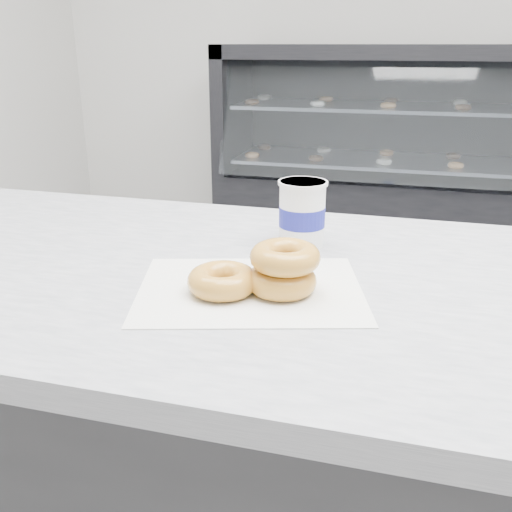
{
  "coord_description": "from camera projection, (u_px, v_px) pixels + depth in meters",
  "views": [
    {
      "loc": [
        -0.05,
        -1.44,
        1.25
      ],
      "look_at": [
        -0.26,
        -0.66,
        0.95
      ],
      "focal_mm": 40.0,
      "sensor_mm": 36.0,
      "label": 1
    }
  ],
  "objects": [
    {
      "name": "donut_single",
      "position": [
        223.0,
        281.0,
        0.85
      ],
      "size": [
        0.13,
        0.13,
        0.04
      ],
      "primitive_type": "torus",
      "rotation": [
        0.0,
        0.0,
        0.28
      ],
      "color": "gold",
      "rests_on": "wax_paper"
    },
    {
      "name": "donut_stack",
      "position": [
        283.0,
        269.0,
        0.85
      ],
      "size": [
        0.11,
        0.11,
        0.07
      ],
      "color": "gold",
      "rests_on": "wax_paper"
    },
    {
      "name": "wax_paper",
      "position": [
        250.0,
        289.0,
        0.87
      ],
      "size": [
        0.4,
        0.34,
        0.0
      ],
      "primitive_type": "cube",
      "rotation": [
        0.0,
        0.0,
        0.28
      ],
      "color": "silver",
      "rests_on": "counter"
    },
    {
      "name": "display_case",
      "position": [
        417.0,
        177.0,
        3.48
      ],
      "size": [
        2.4,
        0.74,
        1.25
      ],
      "color": "black",
      "rests_on": "ground"
    },
    {
      "name": "coffee_cup",
      "position": [
        302.0,
        213.0,
        1.05
      ],
      "size": [
        0.09,
        0.09,
        0.12
      ],
      "rotation": [
        0.0,
        0.0,
        0.04
      ],
      "color": "white",
      "rests_on": "counter"
    },
    {
      "name": "ground",
      "position": [
        396.0,
        483.0,
        1.73
      ],
      "size": [
        5.0,
        5.0,
        0.0
      ],
      "primitive_type": "plane",
      "color": "gray",
      "rests_on": "ground"
    }
  ]
}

